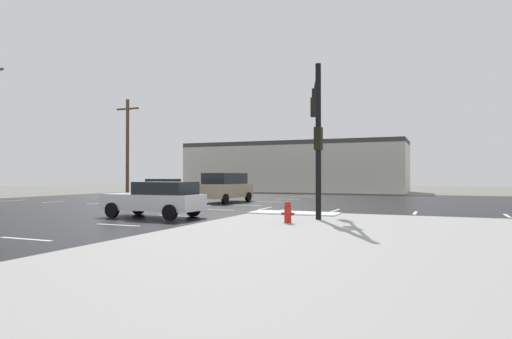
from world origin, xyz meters
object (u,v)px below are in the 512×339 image
(suv_tan, at_px, (225,187))
(sedan_grey, at_px, (168,188))
(fire_hydrant, at_px, (288,212))
(traffic_signal_mast, at_px, (317,120))
(sedan_white, at_px, (156,199))
(utility_pole_far, at_px, (127,146))

(suv_tan, height_order, sedan_grey, suv_tan)
(fire_hydrant, height_order, sedan_grey, sedan_grey)
(traffic_signal_mast, relative_size, suv_tan, 1.25)
(sedan_grey, bearing_deg, sedan_white, -56.17)
(sedan_white, relative_size, sedan_grey, 1.00)
(suv_tan, xyz_separation_m, utility_pole_far, (-10.76, 2.93, 3.31))
(fire_hydrant, xyz_separation_m, sedan_white, (-6.50, 1.03, 0.32))
(traffic_signal_mast, distance_m, fire_hydrant, 4.76)
(sedan_white, bearing_deg, utility_pole_far, -46.20)
(traffic_signal_mast, height_order, fire_hydrant, traffic_signal_mast)
(fire_hydrant, xyz_separation_m, utility_pole_far, (-19.47, 15.21, 3.86))
(fire_hydrant, relative_size, sedan_white, 0.17)
(traffic_signal_mast, height_order, suv_tan, traffic_signal_mast)
(fire_hydrant, distance_m, sedan_grey, 22.57)
(sedan_grey, bearing_deg, utility_pole_far, -165.81)
(sedan_white, bearing_deg, fire_hydrant, 172.29)
(traffic_signal_mast, distance_m, suv_tan, 13.35)
(sedan_grey, xyz_separation_m, utility_pole_far, (-3.56, -0.79, 3.55))
(suv_tan, bearing_deg, utility_pole_far, 78.85)
(traffic_signal_mast, height_order, sedan_white, traffic_signal_mast)
(traffic_signal_mast, relative_size, fire_hydrant, 7.78)
(traffic_signal_mast, xyz_separation_m, utility_pole_far, (-19.79, 12.24, 0.15))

